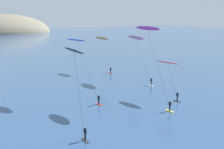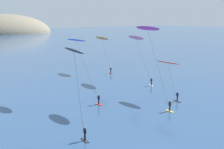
# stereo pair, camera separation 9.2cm
# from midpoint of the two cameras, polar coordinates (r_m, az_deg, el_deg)

# --- Properties ---
(kitesurfer_blue) EXTENTS (2.72, 8.38, 10.42)m
(kitesurfer_blue) POSITION_cam_midpoint_polar(r_m,az_deg,el_deg) (47.25, -6.87, 5.93)
(kitesurfer_blue) COLOR red
(kitesurfer_blue) RESTS_ON ground
(kitesurfer_red) EXTENTS (1.79, 5.53, 6.59)m
(kitesurfer_red) POSITION_cam_midpoint_polar(r_m,az_deg,el_deg) (48.48, 11.51, 1.75)
(kitesurfer_red) COLOR #2D2D33
(kitesurfer_red) RESTS_ON ground
(kitesurfer_magenta) EXTENTS (1.53, 8.46, 12.60)m
(kitesurfer_magenta) POSITION_cam_midpoint_polar(r_m,az_deg,el_deg) (44.30, 7.65, 7.97)
(kitesurfer_magenta) COLOR yellow
(kitesurfer_magenta) RESTS_ON ground
(kitesurfer_orange) EXTENTS (1.62, 7.40, 9.01)m
(kitesurfer_orange) POSITION_cam_midpoint_polar(r_m,az_deg,el_deg) (71.70, -1.92, 6.93)
(kitesurfer_orange) COLOR red
(kitesurfer_orange) RESTS_ON ground
(kitesurfer_black) EXTENTS (1.61, 5.78, 10.55)m
(kitesurfer_black) POSITION_cam_midpoint_polar(r_m,az_deg,el_deg) (32.65, -7.51, 3.32)
(kitesurfer_black) COLOR #2D2D33
(kitesurfer_black) RESTS_ON ground
(kitesurfer_pink) EXTENTS (1.73, 9.63, 9.98)m
(kitesurfer_pink) POSITION_cam_midpoint_polar(r_m,az_deg,el_deg) (61.21, 5.12, 6.84)
(kitesurfer_pink) COLOR silver
(kitesurfer_pink) RESTS_ON ground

